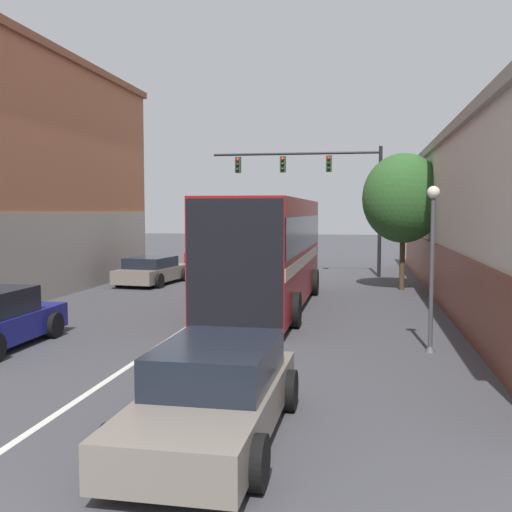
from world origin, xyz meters
TOP-DOWN VIEW (x-y plane):
  - lane_center_line at (0.00, 15.34)m, footprint 0.14×42.68m
  - bus at (1.69, 16.35)m, footprint 2.90×10.66m
  - hatchback_foreground at (2.73, 4.79)m, footprint 2.07×4.64m
  - parked_car_left_near at (-3.88, 30.33)m, footprint 2.25×4.18m
  - parked_car_left_far at (-4.41, 21.96)m, footprint 2.48×4.50m
  - traffic_signal_gantry at (2.82, 26.66)m, footprint 8.46×0.36m
  - street_lamp at (6.38, 10.74)m, footprint 0.29×0.29m
  - street_tree_near at (6.44, 21.84)m, footprint 3.33×2.99m

SIDE VIEW (x-z plane):
  - lane_center_line at x=0.00m, z-range 0.00..0.01m
  - parked_car_left_far at x=-4.41m, z-range -0.02..1.20m
  - hatchback_foreground at x=2.73m, z-range -0.03..1.31m
  - parked_car_left_near at x=-3.88m, z-range -0.02..1.35m
  - bus at x=1.69m, z-range 0.22..3.85m
  - street_lamp at x=6.38m, z-range 0.18..4.00m
  - street_tree_near at x=6.44m, z-range 0.97..6.58m
  - traffic_signal_gantry at x=2.82m, z-range 1.59..8.00m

